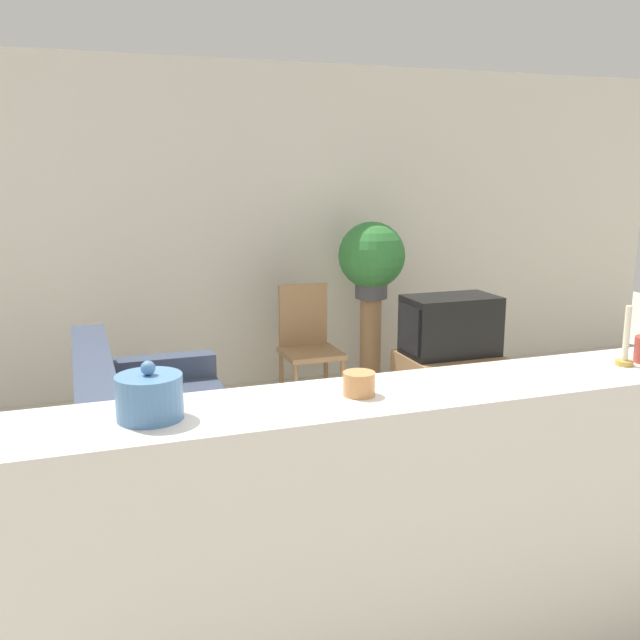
% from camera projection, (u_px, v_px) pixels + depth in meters
% --- Properties ---
extents(ground_plane, '(14.00, 14.00, 0.00)m').
position_uv_depth(ground_plane, '(362.00, 616.00, 3.00)').
color(ground_plane, beige).
extents(wall_back, '(9.00, 0.06, 2.70)m').
position_uv_depth(wall_back, '(204.00, 229.00, 5.88)').
color(wall_back, silver).
rests_on(wall_back, ground_plane).
extents(couch, '(0.90, 1.88, 0.86)m').
position_uv_depth(couch, '(157.00, 454.00, 3.91)').
color(couch, '#384256').
rests_on(couch, ground_plane).
extents(tv_stand, '(0.72, 0.57, 0.46)m').
position_uv_depth(tv_stand, '(448.00, 383.00, 5.46)').
color(tv_stand, '#9E754C').
rests_on(tv_stand, ground_plane).
extents(television, '(0.70, 0.40, 0.45)m').
position_uv_depth(television, '(450.00, 325.00, 5.37)').
color(television, black).
rests_on(television, tv_stand).
extents(wooden_chair, '(0.44, 0.44, 0.95)m').
position_uv_depth(wooden_chair, '(308.00, 340.00, 5.61)').
color(wooden_chair, '#9E754C').
rests_on(wooden_chair, ground_plane).
extents(plant_stand, '(0.18, 0.18, 0.78)m').
position_uv_depth(plant_stand, '(370.00, 343.00, 6.03)').
color(plant_stand, '#9E754C').
rests_on(plant_stand, ground_plane).
extents(potted_plant, '(0.55, 0.55, 0.64)m').
position_uv_depth(potted_plant, '(372.00, 257.00, 5.88)').
color(potted_plant, '#4C4C51').
rests_on(potted_plant, plant_stand).
extents(foreground_counter, '(2.99, 0.44, 1.09)m').
position_uv_depth(foreground_counter, '(397.00, 533.00, 2.60)').
color(foreground_counter, silver).
rests_on(foreground_counter, ground_plane).
extents(decorative_bowl, '(0.21, 0.21, 0.18)m').
position_uv_depth(decorative_bowl, '(150.00, 396.00, 2.19)').
color(decorative_bowl, '#4C7AAD').
rests_on(decorative_bowl, foreground_counter).
extents(candle_jar, '(0.11, 0.11, 0.08)m').
position_uv_depth(candle_jar, '(359.00, 384.00, 2.42)').
color(candle_jar, '#C6844C').
rests_on(candle_jar, foreground_counter).
extents(candlestick, '(0.07, 0.07, 0.24)m').
position_uv_depth(candlestick, '(626.00, 346.00, 2.78)').
color(candlestick, '#B7933D').
rests_on(candlestick, foreground_counter).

